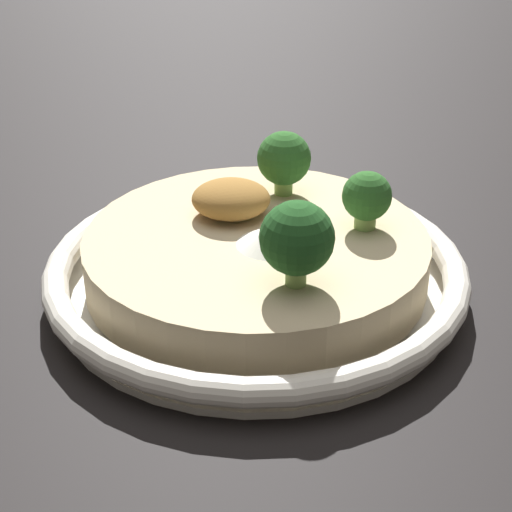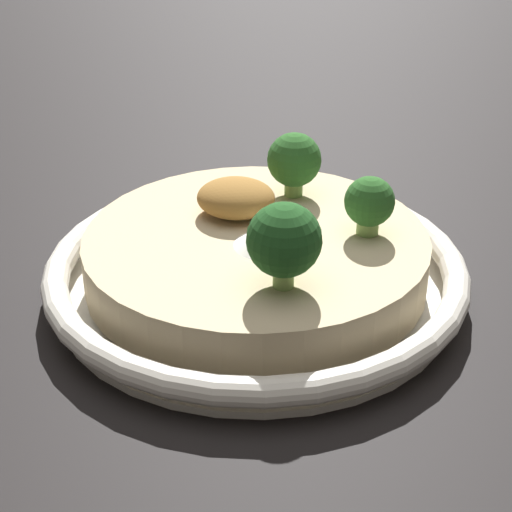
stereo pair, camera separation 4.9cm
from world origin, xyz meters
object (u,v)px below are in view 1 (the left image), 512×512
at_px(broccoli_front_left, 367,198).
at_px(broccoli_back_left, 297,239).
at_px(risotto_bowl, 256,265).
at_px(broccoli_front, 284,160).

bearing_deg(broccoli_front_left, broccoli_back_left, 58.64).
bearing_deg(risotto_bowl, broccoli_front, -104.59).
height_order(broccoli_front_left, broccoli_front, broccoli_front).
xyz_separation_m(broccoli_front, broccoli_back_left, (-0.01, 0.12, 0.00)).
xyz_separation_m(risotto_bowl, broccoli_front_left, (-0.07, -0.01, 0.04)).
relative_size(risotto_bowl, broccoli_front_left, 7.15).
xyz_separation_m(risotto_bowl, broccoli_back_left, (-0.02, 0.06, 0.05)).
bearing_deg(broccoli_back_left, risotto_bowl, -66.91).
bearing_deg(broccoli_back_left, broccoli_front_left, -121.36).
distance_m(risotto_bowl, broccoli_front_left, 0.08).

